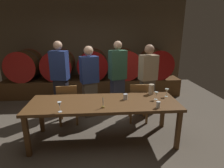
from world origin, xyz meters
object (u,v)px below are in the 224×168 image
Objects in this scene: wine_glass_left at (60,105)px; cup_left at (125,97)px; chair_left at (68,102)px; wine_barrel_left at (59,65)px; wine_glass_right at (167,91)px; wine_barrel_far_right at (155,63)px; wine_barrel_center at (93,64)px; dining_table at (104,105)px; cup_right at (158,105)px; guest_far_left at (60,78)px; guest_center_right at (118,77)px; pitcher at (151,89)px; candle_center at (103,105)px; chair_right at (139,101)px; wine_barrel_right at (125,64)px; guest_far_right at (148,80)px; wine_glass_center at (156,94)px; guest_center_left at (90,82)px; wine_barrel_far_left at (25,65)px.

cup_left is (1.07, 0.44, -0.06)m from wine_glass_left.
wine_glass_left is at bearing 87.20° from chair_left.
wine_glass_right is at bearing -43.94° from wine_barrel_left.
wine_barrel_center is at bearing 180.00° from wine_barrel_far_right.
dining_table is 24.49× the size of cup_right.
guest_far_left reaches higher than wine_glass_left.
guest_center_right is (-1.33, -1.35, -0.07)m from wine_barrel_far_right.
wine_glass_right reaches higher than cup_right.
dining_table is 15.81× the size of wine_glass_left.
chair_left is 1.89m from cup_right.
guest_far_left is (-0.97, 1.22, 0.20)m from dining_table.
pitcher is at bearing 83.58° from cup_right.
pitcher is 1.29× the size of wine_glass_right.
cup_right is at bearing -4.43° from candle_center.
chair_right is at bearing 55.30° from cup_left.
guest_far_left is at bearing 139.97° from cup_right.
wine_barrel_right reaches higher than wine_glass_left.
cup_right is (-0.17, -1.30, -0.05)m from guest_far_right.
guest_center_right reaches higher than wine_glass_center.
chair_right is at bearing 48.10° from candle_center.
chair_right is at bearing -43.16° from wine_barrel_left.
guest_center_left is at bearing 73.80° from wine_glass_left.
wine_barrel_far_left is 6.16× the size of wine_glass_center.
wine_glass_right is (0.41, -0.45, 0.37)m from chair_right.
cup_left reaches higher than dining_table.
cup_left is at bearing -97.86° from wine_barrel_right.
wine_barrel_left is at bearing -49.26° from guest_far_right.
guest_far_left is 1.33m from guest_center_right.
chair_left is 4.42× the size of candle_center.
wine_barrel_left is at bearing -80.34° from chair_left.
guest_center_right is 1.59m from cup_right.
wine_barrel_center is 2.54m from cup_left.
chair_right is at bearing 119.90° from pitcher.
dining_table is 0.99m from chair_left.
pitcher is 1.36× the size of wine_glass_center.
pitcher is at bearing -84.69° from wine_barrel_right.
guest_far_left is at bearing -45.84° from wine_barrel_far_left.
wine_barrel_far_right is (3.94, 0.00, 0.00)m from wine_barrel_far_left.
chair_left and chair_right have the same top height.
guest_center_left is at bearing 105.82° from dining_table.
cup_left is at bearing 147.67° from chair_left.
wine_glass_left is (0.29, -1.57, -0.02)m from guest_far_left.
wine_barrel_far_right is at bearing 73.75° from cup_right.
wine_barrel_left reaches higher than cup_left.
chair_left is at bearing -127.75° from wine_barrel_right.
wine_barrel_far_left is at bearing 137.12° from cup_left.
wine_barrel_far_left is 0.51× the size of guest_far_left.
guest_center_left is 1.56m from wine_glass_center.
chair_right is (2.03, -1.91, -0.46)m from wine_barrel_left.
guest_far_left reaches higher than wine_barrel_center.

